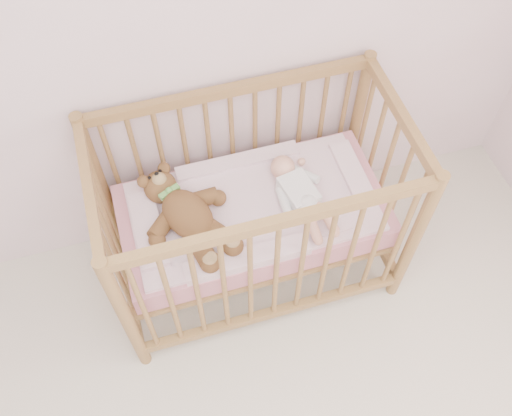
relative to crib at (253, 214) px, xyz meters
name	(u,v)px	position (x,y,z in m)	size (l,w,h in m)	color
wall_back	(115,26)	(-0.41, 0.40, 0.85)	(4.00, 0.02, 2.70)	silver
crib	(253,214)	(0.00, 0.00, 0.00)	(1.36, 0.76, 1.00)	olive
mattress	(253,215)	(0.00, 0.00, -0.01)	(1.22, 0.62, 0.13)	#C87C89
blanket	(253,207)	(0.00, 0.00, 0.06)	(1.10, 0.58, 0.06)	pink
baby	(299,190)	(0.21, -0.02, 0.14)	(0.24, 0.51, 0.12)	white
teddy_bear	(188,216)	(-0.30, -0.02, 0.15)	(0.42, 0.60, 0.17)	brown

